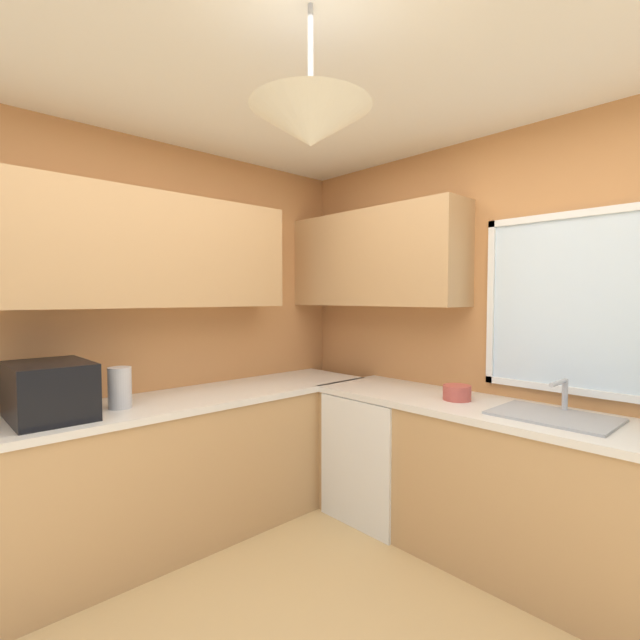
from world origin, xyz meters
TOP-DOWN VIEW (x-y plane):
  - room_shell at (-0.76, 0.50)m, footprint 3.57×3.49m
  - counter_run_left at (-1.42, 0.00)m, footprint 0.65×3.10m
  - counter_run_back at (0.21, 1.38)m, footprint 2.66×0.65m
  - dishwasher at (-0.76, 1.35)m, footprint 0.60×0.60m
  - microwave at (-1.42, -0.54)m, footprint 0.48×0.36m
  - kettle at (-1.40, -0.19)m, footprint 0.13×0.13m
  - sink_assembly at (0.35, 1.38)m, footprint 0.58×0.40m
  - bowl at (-0.20, 1.38)m, footprint 0.17×0.17m

SIDE VIEW (x-z plane):
  - dishwasher at x=-0.76m, z-range 0.00..0.84m
  - counter_run_left at x=-1.42m, z-range 0.00..0.89m
  - counter_run_back at x=0.21m, z-range 0.00..0.89m
  - sink_assembly at x=0.35m, z-range 0.80..1.00m
  - bowl at x=-0.20m, z-range 0.89..0.98m
  - kettle at x=-1.40m, z-range 0.89..1.12m
  - microwave at x=-1.42m, z-range 0.89..1.18m
  - room_shell at x=-0.76m, z-range 0.50..3.10m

